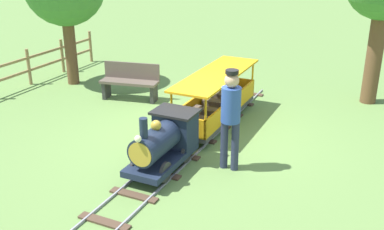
% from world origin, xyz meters
% --- Properties ---
extents(ground_plane, '(60.00, 60.00, 0.00)m').
position_xyz_m(ground_plane, '(0.00, 0.00, 0.00)').
color(ground_plane, '#608442').
extents(track, '(0.74, 6.40, 0.04)m').
position_xyz_m(track, '(0.00, -0.06, 0.02)').
color(track, gray).
rests_on(track, ground_plane).
extents(locomotive, '(0.70, 1.45, 1.03)m').
position_xyz_m(locomotive, '(0.00, 1.15, 0.48)').
color(locomotive, '#192338').
rests_on(locomotive, ground_plane).
extents(passenger_car, '(0.80, 2.70, 0.97)m').
position_xyz_m(passenger_car, '(0.00, -0.96, 0.42)').
color(passenger_car, '#3F3F3F').
rests_on(passenger_car, ground_plane).
extents(conductor_person, '(0.30, 0.30, 1.62)m').
position_xyz_m(conductor_person, '(-0.92, 0.71, 0.96)').
color(conductor_person, '#282D47').
rests_on(conductor_person, ground_plane).
extents(park_bench, '(1.35, 0.64, 0.82)m').
position_xyz_m(park_bench, '(2.27, -1.42, 0.42)').
color(park_bench, brown).
rests_on(park_bench, ground_plane).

